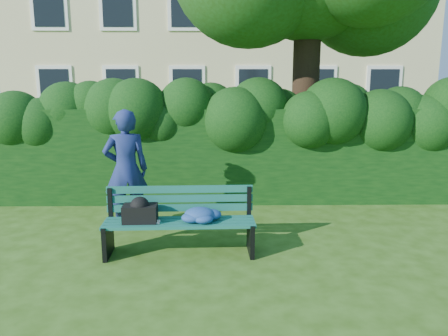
{
  "coord_description": "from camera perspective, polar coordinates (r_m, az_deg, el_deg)",
  "views": [
    {
      "loc": [
        -0.1,
        -6.2,
        2.36
      ],
      "look_at": [
        0.0,
        0.6,
        0.95
      ],
      "focal_mm": 35.0,
      "sensor_mm": 36.0,
      "label": 1
    }
  ],
  "objects": [
    {
      "name": "hedge",
      "position": [
        8.53,
        -0.16,
        1.85
      ],
      "size": [
        10.0,
        1.0,
        1.8
      ],
      "color": "black",
      "rests_on": "ground"
    },
    {
      "name": "ground",
      "position": [
        6.64,
        0.08,
        -9.12
      ],
      "size": [
        80.0,
        80.0,
        0.0
      ],
      "primitive_type": "plane",
      "color": "#2C4D11",
      "rests_on": "ground"
    },
    {
      "name": "park_bench",
      "position": [
        5.96,
        -6.19,
        -6.49
      ],
      "size": [
        2.04,
        0.62,
        0.89
      ],
      "rotation": [
        0.0,
        0.0,
        0.03
      ],
      "color": "#11564C",
      "rests_on": "ground"
    },
    {
      "name": "man_reading",
      "position": [
        7.0,
        -12.67,
        -0.23
      ],
      "size": [
        0.78,
        0.61,
        1.89
      ],
      "primitive_type": "imported",
      "rotation": [
        0.0,
        0.0,
        3.39
      ],
      "color": "navy",
      "rests_on": "ground"
    }
  ]
}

